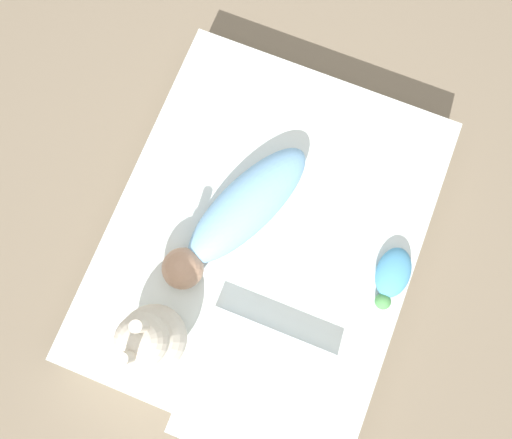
{
  "coord_description": "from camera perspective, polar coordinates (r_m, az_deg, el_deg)",
  "views": [
    {
      "loc": [
        0.25,
        0.07,
        1.73
      ],
      "look_at": [
        -0.03,
        -0.04,
        0.22
      ],
      "focal_mm": 35.0,
      "sensor_mm": 36.0,
      "label": 1
    }
  ],
  "objects": [
    {
      "name": "bed_mattress",
      "position": [
        1.67,
        0.86,
        -2.4
      ],
      "size": [
        1.2,
        0.95,
        0.17
      ],
      "color": "white",
      "rests_on": "ground_plane"
    },
    {
      "name": "swaddled_baby",
      "position": [
        1.53,
        -2.11,
        0.58
      ],
      "size": [
        0.58,
        0.35,
        0.13
      ],
      "rotation": [
        0.0,
        0.0,
        5.88
      ],
      "color": "#7FB7E5",
      "rests_on": "bed_mattress"
    },
    {
      "name": "bunny_plush",
      "position": [
        1.45,
        -12.02,
        -13.19
      ],
      "size": [
        0.2,
        0.2,
        0.38
      ],
      "color": "beige",
      "rests_on": "bed_mattress"
    },
    {
      "name": "turtle_plush",
      "position": [
        1.59,
        15.31,
        -6.15
      ],
      "size": [
        0.2,
        0.1,
        0.07
      ],
      "color": "#4C99C6",
      "rests_on": "bed_mattress"
    },
    {
      "name": "ground_plane",
      "position": [
        1.75,
        0.82,
        -2.83
      ],
      "size": [
        12.0,
        12.0,
        0.0
      ],
      "primitive_type": "plane",
      "color": "#7A6B56"
    },
    {
      "name": "pillow",
      "position": [
        1.54,
        -0.2,
        -19.13
      ],
      "size": [
        0.38,
        0.4,
        0.07
      ],
      "color": "white",
      "rests_on": "bed_mattress"
    }
  ]
}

